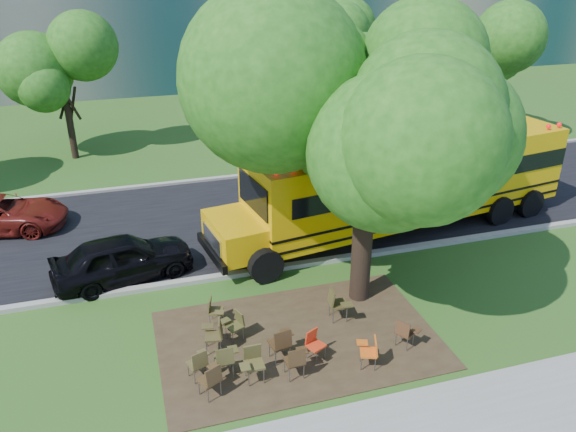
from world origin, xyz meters
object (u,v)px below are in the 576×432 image
object	(u,v)px
main_tree	(371,103)
chair_4	(296,359)
chair_3	(253,360)
bg_car_red	(0,214)
chair_1	(225,358)
chair_11	(282,341)
black_car	(123,258)
chair_8	(215,332)
chair_0	(199,362)
chair_10	(214,309)
chair_5	(314,343)
chair_9	(235,323)
school_bus	(407,178)
chair_2	(211,377)
chair_6	(370,349)
chair_12	(337,302)
chair_7	(405,331)

from	to	relation	value
main_tree	chair_4	distance (m)	6.37
chair_3	bg_car_red	distance (m)	12.13
main_tree	chair_1	bearing A→B (deg)	-152.91
chair_11	black_car	distance (m)	6.12
chair_8	black_car	xyz separation A→B (m)	(-2.03, 4.19, 0.15)
chair_0	chair_8	bearing A→B (deg)	41.00
main_tree	chair_8	distance (m)	6.78
chair_10	chair_5	bearing A→B (deg)	63.66
chair_4	chair_9	size ratio (longest dim) A/B	1.10
chair_1	bg_car_red	xyz separation A→B (m)	(-6.12, 9.83, 0.08)
main_tree	chair_11	size ratio (longest dim) A/B	9.64
school_bus	chair_2	world-z (taller)	school_bus
chair_11	black_car	world-z (taller)	black_car
chair_3	chair_6	size ratio (longest dim) A/B	1.09
chair_9	chair_10	bearing A→B (deg)	5.85
chair_5	chair_12	bearing A→B (deg)	-156.83
chair_6	chair_7	xyz separation A→B (m)	(1.12, 0.40, -0.01)
chair_1	chair_12	world-z (taller)	chair_12
chair_7	chair_12	bearing A→B (deg)	-175.68
chair_4	bg_car_red	bearing A→B (deg)	124.02
school_bus	chair_1	size ratio (longest dim) A/B	15.16
chair_6	chair_12	distance (m)	1.97
chair_3	chair_7	size ratio (longest dim) A/B	1.11
bg_car_red	chair_12	bearing A→B (deg)	-121.44
chair_10	bg_car_red	size ratio (longest dim) A/B	0.17
school_bus	black_car	bearing A→B (deg)	176.03
chair_7	chair_3	bearing A→B (deg)	-122.74
chair_3	chair_8	world-z (taller)	chair_3
chair_3	chair_6	world-z (taller)	chair_3
chair_6	chair_8	world-z (taller)	chair_8
school_bus	chair_7	world-z (taller)	school_bus
school_bus	chair_4	world-z (taller)	school_bus
main_tree	chair_2	distance (m)	7.45
chair_3	chair_8	xyz separation A→B (m)	(-0.63, 1.28, -0.00)
chair_12	black_car	bearing A→B (deg)	-120.00
chair_6	chair_12	size ratio (longest dim) A/B	0.86
chair_1	chair_10	distance (m)	2.11
main_tree	chair_11	xyz separation A→B (m)	(-2.90, -2.04, -5.03)
chair_5	chair_8	size ratio (longest dim) A/B	0.90
main_tree	chair_3	world-z (taller)	main_tree
main_tree	chair_3	bearing A→B (deg)	-146.31
black_car	chair_3	bearing A→B (deg)	-165.99
chair_4	chair_5	distance (m)	0.80
chair_3	chair_10	distance (m)	2.44
chair_1	chair_0	bearing A→B (deg)	172.06
chair_0	chair_7	xyz separation A→B (m)	(5.05, -0.33, -0.01)
chair_9	chair_11	bearing A→B (deg)	-164.27
chair_2	chair_7	size ratio (longest dim) A/B	1.09
chair_5	chair_8	world-z (taller)	chair_8
black_car	bg_car_red	xyz separation A→B (m)	(-4.04, 4.65, -0.08)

